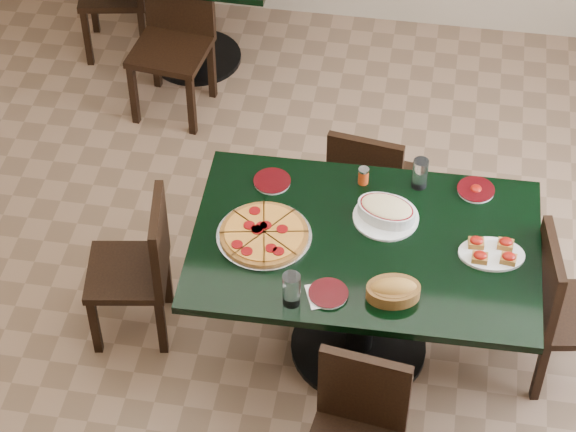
% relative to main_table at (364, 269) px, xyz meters
% --- Properties ---
extents(floor, '(5.50, 5.50, 0.00)m').
position_rel_main_table_xyz_m(floor, '(-0.34, -0.01, -0.57)').
color(floor, brown).
rests_on(floor, ground).
extents(main_table, '(1.54, 1.01, 0.75)m').
position_rel_main_table_xyz_m(main_table, '(0.00, 0.00, 0.00)').
color(main_table, black).
rests_on(main_table, floor).
extents(chair_far, '(0.42, 0.42, 0.80)m').
position_rel_main_table_xyz_m(chair_far, '(-0.05, 0.70, -0.13)').
color(chair_far, black).
rests_on(chair_far, floor).
extents(chair_near, '(0.43, 0.43, 0.81)m').
position_rel_main_table_xyz_m(chair_near, '(0.06, -0.78, -0.12)').
color(chair_near, black).
rests_on(chair_near, floor).
extents(chair_right, '(0.45, 0.45, 0.84)m').
position_rel_main_table_xyz_m(chair_right, '(0.90, 0.02, -0.10)').
color(chair_right, black).
rests_on(chair_right, floor).
extents(chair_left, '(0.43, 0.43, 0.81)m').
position_rel_main_table_xyz_m(chair_left, '(-1.04, -0.02, -0.12)').
color(chair_left, black).
rests_on(chair_left, floor).
extents(back_chair_near, '(0.46, 0.46, 0.89)m').
position_rel_main_table_xyz_m(back_chair_near, '(-1.28, 1.71, -0.07)').
color(back_chair_near, black).
rests_on(back_chair_near, floor).
extents(pepperoni_pizza, '(0.42, 0.42, 0.04)m').
position_rel_main_table_xyz_m(pepperoni_pizza, '(-0.44, -0.04, 0.20)').
color(pepperoni_pizza, '#B6B6BD').
rests_on(pepperoni_pizza, main_table).
extents(lasagna_casserole, '(0.30, 0.30, 0.09)m').
position_rel_main_table_xyz_m(lasagna_casserole, '(0.07, 0.16, 0.23)').
color(lasagna_casserole, silver).
rests_on(lasagna_casserole, main_table).
extents(bread_basket, '(0.26, 0.20, 0.10)m').
position_rel_main_table_xyz_m(bread_basket, '(0.15, -0.30, 0.22)').
color(bread_basket, brown).
rests_on(bread_basket, main_table).
extents(bruschetta_platter, '(0.30, 0.22, 0.05)m').
position_rel_main_table_xyz_m(bruschetta_platter, '(0.55, 0.00, 0.21)').
color(bruschetta_platter, silver).
rests_on(bruschetta_platter, main_table).
extents(side_plate_near, '(0.17, 0.17, 0.02)m').
position_rel_main_table_xyz_m(side_plate_near, '(-0.12, -0.33, 0.19)').
color(side_plate_near, silver).
rests_on(side_plate_near, main_table).
extents(side_plate_far_r, '(0.17, 0.17, 0.03)m').
position_rel_main_table_xyz_m(side_plate_far_r, '(0.46, 0.40, 0.19)').
color(side_plate_far_r, silver).
rests_on(side_plate_far_r, main_table).
extents(side_plate_far_l, '(0.17, 0.17, 0.02)m').
position_rel_main_table_xyz_m(side_plate_far_l, '(-0.47, 0.30, 0.19)').
color(side_plate_far_l, silver).
rests_on(side_plate_far_l, main_table).
extents(napkin_setting, '(0.18, 0.18, 0.01)m').
position_rel_main_table_xyz_m(napkin_setting, '(-0.14, -0.34, 0.18)').
color(napkin_setting, white).
rests_on(napkin_setting, main_table).
extents(water_glass_a, '(0.07, 0.07, 0.15)m').
position_rel_main_table_xyz_m(water_glass_a, '(0.20, 0.39, 0.26)').
color(water_glass_a, silver).
rests_on(water_glass_a, main_table).
extents(water_glass_b, '(0.08, 0.08, 0.16)m').
position_rel_main_table_xyz_m(water_glass_b, '(-0.27, -0.40, 0.26)').
color(water_glass_b, silver).
rests_on(water_glass_b, main_table).
extents(pepper_shaker, '(0.05, 0.05, 0.09)m').
position_rel_main_table_xyz_m(pepper_shaker, '(-0.05, 0.37, 0.23)').
color(pepper_shaker, '#C34414').
rests_on(pepper_shaker, main_table).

